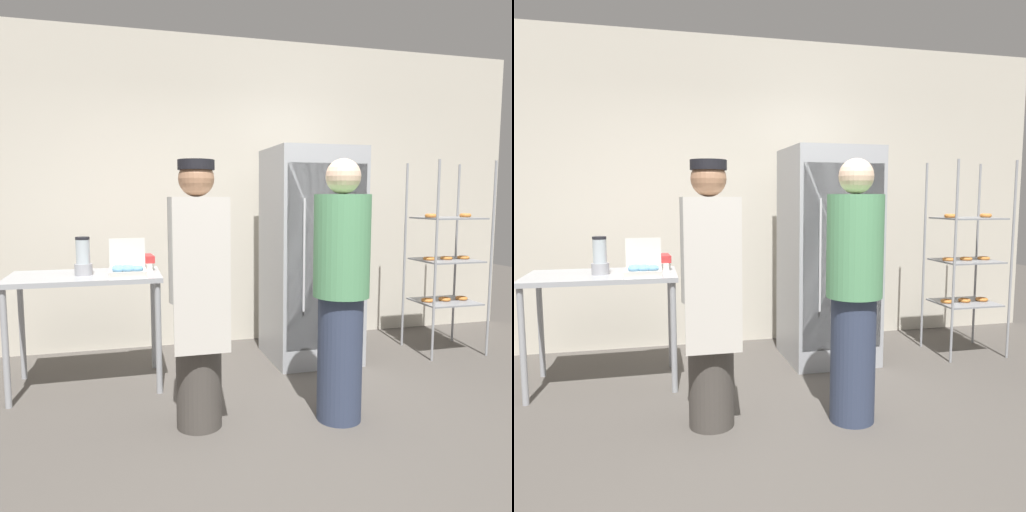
% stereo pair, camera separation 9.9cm
% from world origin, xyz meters
% --- Properties ---
extents(ground_plane, '(14.00, 14.00, 0.00)m').
position_xyz_m(ground_plane, '(0.00, 0.00, 0.00)').
color(ground_plane, '#4C4742').
extents(back_wall, '(6.40, 0.12, 2.97)m').
position_xyz_m(back_wall, '(0.00, 2.29, 1.49)').
color(back_wall, beige).
rests_on(back_wall, ground_plane).
extents(refrigerator, '(0.75, 0.78, 1.87)m').
position_xyz_m(refrigerator, '(0.65, 1.52, 0.94)').
color(refrigerator, '#9EA0A5').
rests_on(refrigerator, ground_plane).
extents(baking_rack, '(0.60, 0.52, 1.77)m').
position_xyz_m(baking_rack, '(1.95, 1.38, 0.86)').
color(baking_rack, '#93969B').
rests_on(baking_rack, ground_plane).
extents(prep_counter, '(1.11, 0.66, 0.87)m').
position_xyz_m(prep_counter, '(-1.25, 1.31, 0.76)').
color(prep_counter, '#9EA0A5').
rests_on(prep_counter, ground_plane).
extents(donut_box, '(0.26, 0.23, 0.27)m').
position_xyz_m(donut_box, '(-0.94, 1.12, 0.92)').
color(donut_box, silver).
rests_on(donut_box, prep_counter).
extents(blender_pitcher, '(0.13, 0.13, 0.29)m').
position_xyz_m(blender_pitcher, '(-1.25, 1.28, 0.99)').
color(blender_pitcher, '#99999E').
rests_on(blender_pitcher, prep_counter).
extents(binder_stack, '(0.29, 0.27, 0.12)m').
position_xyz_m(binder_stack, '(-0.87, 1.48, 0.92)').
color(binder_stack, silver).
rests_on(binder_stack, prep_counter).
extents(person_baker, '(0.35, 0.37, 1.67)m').
position_xyz_m(person_baker, '(-0.53, 0.40, 0.87)').
color(person_baker, '#47423D').
rests_on(person_baker, ground_plane).
extents(person_customer, '(0.36, 0.36, 1.68)m').
position_xyz_m(person_customer, '(0.37, 0.27, 0.86)').
color(person_customer, '#333D56').
rests_on(person_customer, ground_plane).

